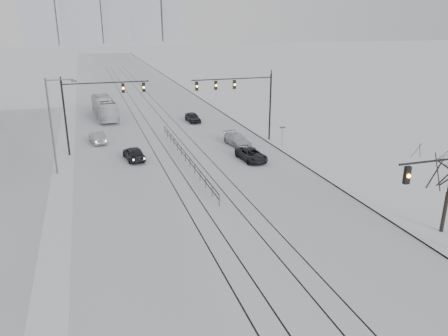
# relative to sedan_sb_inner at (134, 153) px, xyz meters

# --- Properties ---
(road) EXTENTS (22.00, 260.00, 0.02)m
(road) POSITION_rel_sedan_sb_inner_xyz_m (5.01, 27.92, -0.71)
(road) COLOR silver
(road) RESTS_ON ground
(sidewalk_east) EXTENTS (5.00, 260.00, 0.16)m
(sidewalk_east) POSITION_rel_sedan_sb_inner_xyz_m (18.51, 27.92, -0.64)
(sidewalk_east) COLOR silver
(sidewalk_east) RESTS_ON ground
(curb) EXTENTS (0.10, 260.00, 0.12)m
(curb) POSITION_rel_sedan_sb_inner_xyz_m (16.06, 27.92, -0.66)
(curb) COLOR gray
(curb) RESTS_ON ground
(tram_rails) EXTENTS (5.30, 180.00, 0.01)m
(tram_rails) POSITION_rel_sedan_sb_inner_xyz_m (5.01, 7.92, -0.70)
(tram_rails) COLOR black
(tram_rails) RESTS_ON ground
(traffic_mast_ne) EXTENTS (9.60, 0.37, 8.00)m
(traffic_mast_ne) POSITION_rel_sedan_sb_inner_xyz_m (13.16, 2.91, 5.04)
(traffic_mast_ne) COLOR black
(traffic_mast_ne) RESTS_ON ground
(traffic_mast_nw) EXTENTS (9.10, 0.37, 8.00)m
(traffic_mast_nw) POSITION_rel_sedan_sb_inner_xyz_m (-3.51, 3.91, 4.85)
(traffic_mast_nw) COLOR black
(traffic_mast_nw) RESTS_ON ground
(street_light_west) EXTENTS (2.73, 0.25, 9.00)m
(street_light_west) POSITION_rel_sedan_sb_inner_xyz_m (-7.19, -2.08, 4.49)
(street_light_west) COLOR #595B60
(street_light_west) RESTS_ON ground
(median_fence) EXTENTS (0.06, 24.00, 1.00)m
(median_fence) POSITION_rel_sedan_sb_inner_xyz_m (5.01, -2.08, -0.19)
(median_fence) COLOR black
(median_fence) RESTS_ON ground
(street_sign) EXTENTS (0.70, 0.06, 2.40)m
(street_sign) POSITION_rel_sedan_sb_inner_xyz_m (16.81, -0.08, 0.89)
(street_sign) COLOR #595B60
(street_sign) RESTS_ON ground
(sedan_sb_inner) EXTENTS (2.22, 4.40, 1.44)m
(sedan_sb_inner) POSITION_rel_sedan_sb_inner_xyz_m (0.00, 0.00, 0.00)
(sedan_sb_inner) COLOR black
(sedan_sb_inner) RESTS_ON ground
(sedan_sb_outer) EXTENTS (2.07, 4.29, 1.36)m
(sedan_sb_outer) POSITION_rel_sedan_sb_inner_xyz_m (-3.35, 8.03, -0.04)
(sedan_sb_outer) COLOR #929499
(sedan_sb_outer) RESTS_ON ground
(sedan_nb_front) EXTENTS (2.46, 4.69, 1.26)m
(sedan_nb_front) POSITION_rel_sedan_sb_inner_xyz_m (11.61, -3.86, -0.09)
(sedan_nb_front) COLOR black
(sedan_nb_front) RESTS_ON ground
(sedan_nb_right) EXTENTS (2.46, 4.81, 1.34)m
(sedan_nb_right) POSITION_rel_sedan_sb_inner_xyz_m (12.12, 2.05, -0.05)
(sedan_nb_right) COLOR silver
(sedan_nb_right) RESTS_ON ground
(sedan_nb_far) EXTENTS (1.80, 4.02, 1.34)m
(sedan_nb_far) POSITION_rel_sedan_sb_inner_xyz_m (10.09, 15.57, -0.05)
(sedan_nb_far) COLOR black
(sedan_nb_far) RESTS_ON ground
(box_truck) EXTENTS (3.44, 11.09, 3.04)m
(box_truck) POSITION_rel_sedan_sb_inner_xyz_m (-1.74, 21.89, 0.80)
(box_truck) COLOR silver
(box_truck) RESTS_ON ground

